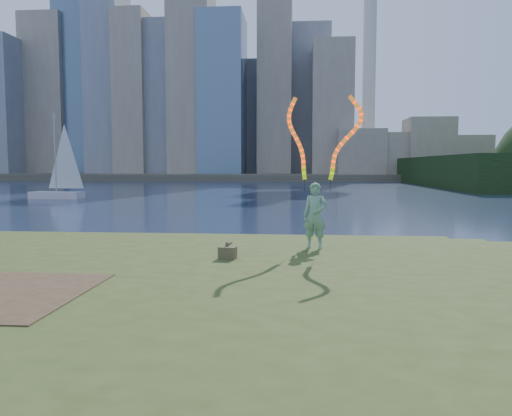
{
  "coord_description": "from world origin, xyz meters",
  "views": [
    {
      "loc": [
        2.79,
        -10.58,
        2.84
      ],
      "look_at": [
        1.8,
        1.0,
        1.84
      ],
      "focal_mm": 35.0,
      "sensor_mm": 36.0,
      "label": 1
    }
  ],
  "objects": [
    {
      "name": "ground",
      "position": [
        0.0,
        0.0,
        0.0
      ],
      "size": [
        320.0,
        320.0,
        0.0
      ],
      "primitive_type": "plane",
      "color": "#1A2742",
      "rests_on": "ground"
    },
    {
      "name": "far_shore",
      "position": [
        0.0,
        95.0,
        0.6
      ],
      "size": [
        320.0,
        40.0,
        1.2
      ],
      "primitive_type": "cube",
      "color": "#464233",
      "rests_on": "ground"
    },
    {
      "name": "grassy_knoll",
      "position": [
        0.0,
        -2.3,
        0.34
      ],
      "size": [
        20.0,
        18.0,
        0.8
      ],
      "color": "#384719",
      "rests_on": "ground"
    },
    {
      "name": "woman_with_ribbons",
      "position": [
        3.21,
        1.59,
        2.21
      ],
      "size": [
        1.97,
        0.68,
        4.01
      ],
      "rotation": [
        0.0,
        0.0,
        -0.29
      ],
      "color": "#206F3C",
      "rests_on": "grassy_knoll"
    },
    {
      "name": "sailboat",
      "position": [
        -17.36,
        29.9,
        1.24
      ],
      "size": [
        4.8,
        1.84,
        7.21
      ],
      "rotation": [
        0.0,
        0.0,
        -0.09
      ],
      "color": "silver",
      "rests_on": "ground"
    },
    {
      "name": "canvas_bag",
      "position": [
        1.26,
        0.08,
        0.95
      ],
      "size": [
        0.4,
        0.46,
        0.35
      ],
      "rotation": [
        0.0,
        0.0,
        -0.14
      ],
      "color": "brown",
      "rests_on": "grassy_knoll"
    }
  ]
}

